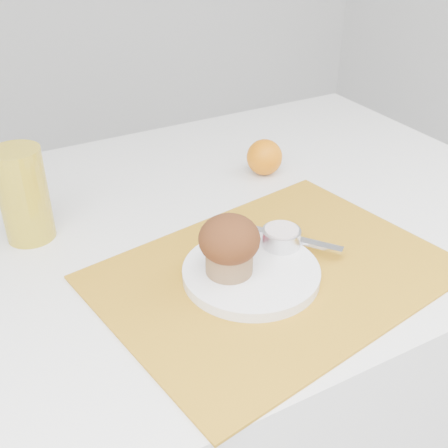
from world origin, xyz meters
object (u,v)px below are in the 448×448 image
table (206,375)px  orange (264,157)px  plate (251,273)px  muffin (229,244)px  juice_glass (24,195)px

table → orange: bearing=26.8°
plate → muffin: bearing=162.5°
plate → juice_glass: juice_glass is taller
orange → muffin: size_ratio=0.79×
table → plate: bearing=-94.9°
muffin → table: bearing=75.2°
muffin → juice_glass: bearing=130.4°
orange → muffin: 0.35m
table → orange: 0.46m
plate → table: bearing=85.1°
table → juice_glass: (-0.26, 0.08, 0.45)m
table → plate: (-0.02, -0.19, 0.39)m
orange → juice_glass: bearing=-178.5°
juice_glass → plate: bearing=-46.9°
table → orange: size_ratio=17.51×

